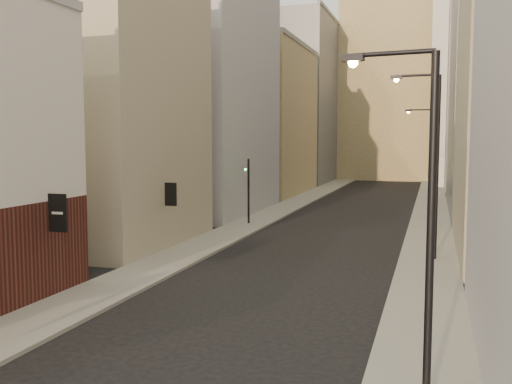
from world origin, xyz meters
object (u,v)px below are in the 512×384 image
at_px(clock_tower, 387,71).
at_px(streetlamp_near, 421,211).
at_px(traffic_light_left, 248,179).
at_px(streetlamp_far, 428,153).
at_px(traffic_light_right, 431,173).
at_px(streetlamp_mid, 432,155).
at_px(white_tower, 463,48).

bearing_deg(clock_tower, streetlamp_near, -84.93).
bearing_deg(traffic_light_left, streetlamp_near, 102.10).
xyz_separation_m(streetlamp_far, traffic_light_right, (0.33, -8.53, -1.25)).
bearing_deg(traffic_light_left, streetlamp_mid, 131.42).
distance_m(clock_tower, traffic_light_right, 54.76).
distance_m(white_tower, streetlamp_mid, 53.18).
relative_size(white_tower, streetlamp_mid, 4.22).
height_order(clock_tower, streetlamp_mid, clock_tower).
height_order(streetlamp_near, traffic_light_left, streetlamp_near).
bearing_deg(streetlamp_far, streetlamp_mid, -96.48).
xyz_separation_m(white_tower, streetlamp_near, (-3.61, -69.25, -13.77)).
relative_size(streetlamp_mid, traffic_light_left, 1.97).
bearing_deg(streetlamp_mid, streetlamp_near, -86.36).
distance_m(streetlamp_mid, traffic_light_left, 16.15).
bearing_deg(clock_tower, white_tower, -51.84).
relative_size(streetlamp_mid, streetlamp_far, 1.08).
bearing_deg(traffic_light_right, streetlamp_near, 85.23).
bearing_deg(clock_tower, traffic_light_right, -81.90).
bearing_deg(traffic_light_right, white_tower, -99.85).
relative_size(clock_tower, streetlamp_near, 5.30).
bearing_deg(white_tower, streetlamp_near, -92.99).
relative_size(clock_tower, streetlamp_far, 4.94).
bearing_deg(traffic_light_right, streetlamp_far, -92.42).
height_order(white_tower, traffic_light_right, white_tower).
bearing_deg(streetlamp_far, streetlamp_near, -97.17).
bearing_deg(traffic_light_right, streetlamp_mid, 85.68).
bearing_deg(streetlamp_mid, clock_tower, 100.68).
relative_size(streetlamp_far, traffic_light_right, 1.82).
xyz_separation_m(white_tower, traffic_light_right, (-3.53, -38.49, -14.67)).
height_order(clock_tower, streetlamp_far, clock_tower).
height_order(white_tower, streetlamp_mid, white_tower).
relative_size(streetlamp_near, traffic_light_right, 1.69).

